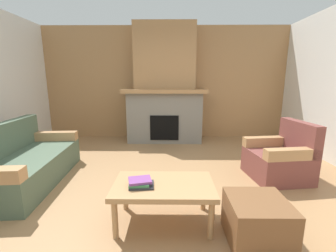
{
  "coord_description": "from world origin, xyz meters",
  "views": [
    {
      "loc": [
        0.13,
        -2.64,
        1.45
      ],
      "look_at": [
        0.09,
        0.99,
        0.68
      ],
      "focal_mm": 23.76,
      "sensor_mm": 36.0,
      "label": 1
    }
  ],
  "objects": [
    {
      "name": "fireplace",
      "position": [
        0.0,
        2.62,
        1.16
      ],
      "size": [
        1.9,
        0.82,
        2.7
      ],
      "color": "gray",
      "rests_on": "ground"
    },
    {
      "name": "book_stack_near_edge",
      "position": [
        -0.16,
        -0.64,
        0.46
      ],
      "size": [
        0.27,
        0.22,
        0.07
      ],
      "color": "#2D2D33",
      "rests_on": "coffee_table"
    },
    {
      "name": "ottoman",
      "position": [
        0.92,
        -0.85,
        0.2
      ],
      "size": [
        0.52,
        0.52,
        0.4
      ],
      "primitive_type": "cube",
      "color": "brown",
      "rests_on": "ground"
    },
    {
      "name": "wall_back_wood_panel",
      "position": [
        0.0,
        3.0,
        1.35
      ],
      "size": [
        6.0,
        0.12,
        2.7
      ],
      "primitive_type": "cube",
      "color": "#A87A4C",
      "rests_on": "ground"
    },
    {
      "name": "couch",
      "position": [
        -1.94,
        0.28,
        0.29
      ],
      "size": [
        0.97,
        1.86,
        0.85
      ],
      "color": "#4C604C",
      "rests_on": "ground"
    },
    {
      "name": "coffee_table",
      "position": [
        0.07,
        -0.59,
        0.38
      ],
      "size": [
        1.0,
        0.6,
        0.43
      ],
      "color": "tan",
      "rests_on": "ground"
    },
    {
      "name": "armchair",
      "position": [
        1.76,
        0.5,
        0.29
      ],
      "size": [
        0.85,
        0.85,
        0.85
      ],
      "color": "brown",
      "rests_on": "ground"
    },
    {
      "name": "ground",
      "position": [
        0.0,
        0.0,
        0.0
      ],
      "size": [
        9.0,
        9.0,
        0.0
      ],
      "primitive_type": "plane",
      "color": "#9E754C"
    }
  ]
}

